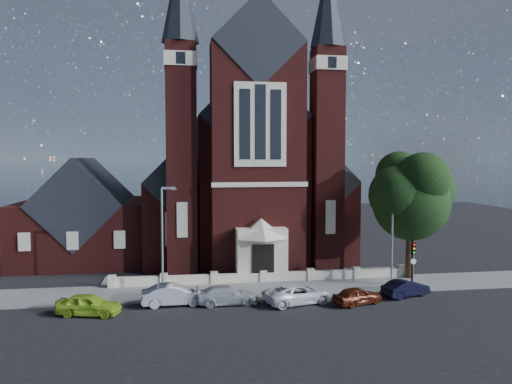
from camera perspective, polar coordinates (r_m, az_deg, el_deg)
ground at (r=49.71m, az=-0.82°, el=-7.97°), size 120.00×120.00×0.00m
pavement_strip at (r=39.61m, az=1.30°, el=-11.04°), size 60.00×5.00×0.12m
forecourt_paving at (r=43.43m, az=0.37°, el=-9.70°), size 26.00×3.00×0.14m
forecourt_wall at (r=41.52m, az=0.81°, el=-10.34°), size 24.00×0.40×0.90m
church at (r=56.57m, az=-1.93°, el=1.82°), size 20.01×34.90×29.20m
parish_hall at (r=52.41m, az=-18.93°, el=-3.12°), size 12.00×12.20×10.24m
street_tree at (r=43.53m, az=17.58°, el=-0.57°), size 6.40×6.60×10.70m
street_lamp_left at (r=37.64m, az=-10.54°, el=-4.74°), size 1.16×0.22×8.09m
street_lamp_right at (r=41.17m, az=15.43°, el=-4.08°), size 1.16×0.22×8.09m
traffic_signal at (r=40.47m, az=17.48°, el=-7.14°), size 0.28×0.42×4.00m
car_lime_van at (r=34.90m, az=-18.57°, el=-12.10°), size 4.41×2.58×1.41m
car_silver_a at (r=35.75m, az=-9.35°, el=-11.51°), size 4.54×1.83×1.47m
car_silver_b at (r=35.60m, az=-3.33°, el=-11.69°), size 4.41×1.84×1.27m
car_white_suv at (r=35.86m, az=4.82°, el=-11.51°), size 5.32×3.40×1.37m
car_dark_red at (r=36.20m, az=11.50°, el=-11.54°), size 3.87×2.53×1.23m
car_navy at (r=39.02m, az=16.73°, el=-10.49°), size 4.00×2.48×1.24m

